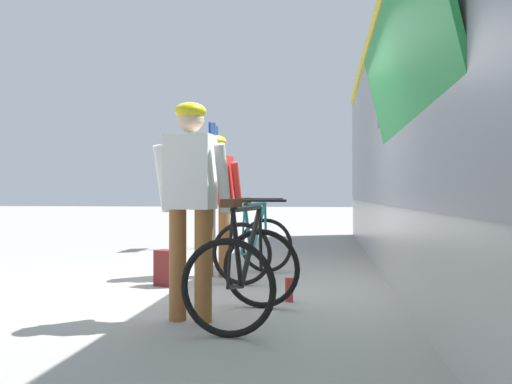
{
  "coord_description": "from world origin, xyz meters",
  "views": [
    {
      "loc": [
        0.86,
        -5.72,
        1.01
      ],
      "look_at": [
        0.09,
        0.16,
        1.05
      ],
      "focal_mm": 36.85,
      "sensor_mm": 36.0,
      "label": 1
    }
  ],
  "objects_px": {
    "cyclist_far_in_white": "(191,190)",
    "platform_sign_post": "(214,164)",
    "cyclist_near_in_red": "(216,192)",
    "water_bottle_near_the_bikes": "(289,290)",
    "bicycle_near_teal": "(255,245)",
    "bicycle_far_black": "(246,271)",
    "backpack_on_platform": "(168,268)"
  },
  "relations": [
    {
      "from": "water_bottle_near_the_bikes",
      "to": "bicycle_far_black",
      "type": "bearing_deg",
      "value": -109.5
    },
    {
      "from": "cyclist_near_in_red",
      "to": "platform_sign_post",
      "type": "height_order",
      "value": "platform_sign_post"
    },
    {
      "from": "bicycle_near_teal",
      "to": "backpack_on_platform",
      "type": "distance_m",
      "value": 1.11
    },
    {
      "from": "cyclist_near_in_red",
      "to": "platform_sign_post",
      "type": "distance_m",
      "value": 3.57
    },
    {
      "from": "bicycle_far_black",
      "to": "platform_sign_post",
      "type": "bearing_deg",
      "value": 104.64
    },
    {
      "from": "cyclist_far_in_white",
      "to": "platform_sign_post",
      "type": "bearing_deg",
      "value": 100.28
    },
    {
      "from": "bicycle_far_black",
      "to": "platform_sign_post",
      "type": "height_order",
      "value": "platform_sign_post"
    },
    {
      "from": "backpack_on_platform",
      "to": "platform_sign_post",
      "type": "distance_m",
      "value": 4.43
    },
    {
      "from": "bicycle_far_black",
      "to": "cyclist_near_in_red",
      "type": "bearing_deg",
      "value": 107.69
    },
    {
      "from": "bicycle_near_teal",
      "to": "bicycle_far_black",
      "type": "distance_m",
      "value": 2.17
    },
    {
      "from": "bicycle_near_teal",
      "to": "water_bottle_near_the_bikes",
      "type": "relative_size",
      "value": 5.11
    },
    {
      "from": "cyclist_far_in_white",
      "to": "bicycle_near_teal",
      "type": "bearing_deg",
      "value": 84.13
    },
    {
      "from": "cyclist_far_in_white",
      "to": "backpack_on_platform",
      "type": "xyz_separation_m",
      "value": [
        -0.66,
        1.56,
        -0.85
      ]
    },
    {
      "from": "cyclist_near_in_red",
      "to": "water_bottle_near_the_bikes",
      "type": "xyz_separation_m",
      "value": [
        1.01,
        -1.43,
        -0.94
      ]
    },
    {
      "from": "platform_sign_post",
      "to": "backpack_on_platform",
      "type": "bearing_deg",
      "value": -84.79
    },
    {
      "from": "cyclist_far_in_white",
      "to": "bicycle_far_black",
      "type": "bearing_deg",
      "value": 5.88
    },
    {
      "from": "cyclist_near_in_red",
      "to": "backpack_on_platform",
      "type": "relative_size",
      "value": 4.4
    },
    {
      "from": "water_bottle_near_the_bikes",
      "to": "platform_sign_post",
      "type": "height_order",
      "value": "platform_sign_post"
    },
    {
      "from": "water_bottle_near_the_bikes",
      "to": "cyclist_near_in_red",
      "type": "bearing_deg",
      "value": 125.15
    },
    {
      "from": "backpack_on_platform",
      "to": "water_bottle_near_the_bikes",
      "type": "bearing_deg",
      "value": -6.51
    },
    {
      "from": "bicycle_near_teal",
      "to": "platform_sign_post",
      "type": "distance_m",
      "value": 3.95
    },
    {
      "from": "cyclist_near_in_red",
      "to": "cyclist_far_in_white",
      "type": "relative_size",
      "value": 1.0
    },
    {
      "from": "cyclist_far_in_white",
      "to": "water_bottle_near_the_bikes",
      "type": "distance_m",
      "value": 1.48
    },
    {
      "from": "bicycle_near_teal",
      "to": "bicycle_far_black",
      "type": "relative_size",
      "value": 1.02
    },
    {
      "from": "platform_sign_post",
      "to": "bicycle_far_black",
      "type": "bearing_deg",
      "value": -75.36
    },
    {
      "from": "cyclist_far_in_white",
      "to": "bicycle_near_teal",
      "type": "relative_size",
      "value": 1.5
    },
    {
      "from": "cyclist_far_in_white",
      "to": "bicycle_near_teal",
      "type": "xyz_separation_m",
      "value": [
        0.23,
        2.21,
        -0.65
      ]
    },
    {
      "from": "bicycle_near_teal",
      "to": "backpack_on_platform",
      "type": "xyz_separation_m",
      "value": [
        -0.89,
        -0.64,
        -0.2
      ]
    },
    {
      "from": "platform_sign_post",
      "to": "cyclist_near_in_red",
      "type": "bearing_deg",
      "value": -77.41
    },
    {
      "from": "cyclist_near_in_red",
      "to": "cyclist_far_in_white",
      "type": "xyz_separation_m",
      "value": [
        0.27,
        -2.3,
        0.0
      ]
    },
    {
      "from": "cyclist_near_in_red",
      "to": "backpack_on_platform",
      "type": "height_order",
      "value": "cyclist_near_in_red"
    },
    {
      "from": "cyclist_far_in_white",
      "to": "backpack_on_platform",
      "type": "bearing_deg",
      "value": 112.91
    }
  ]
}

